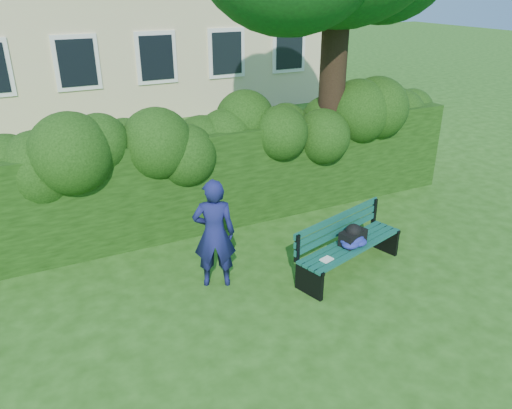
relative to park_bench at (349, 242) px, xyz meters
name	(u,v)px	position (x,y,z in m)	size (l,w,h in m)	color
ground	(273,274)	(-1.11, 0.41, -0.50)	(80.00, 80.00, 0.00)	#234D12
hedge	(217,175)	(-1.11, 2.61, 0.40)	(10.00, 1.00, 1.80)	black
park_bench	(349,242)	(0.00, 0.00, 0.00)	(2.07, 1.08, 0.89)	#0F4B41
man_reading	(214,234)	(-2.01, 0.57, 0.35)	(0.62, 0.40, 1.69)	navy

